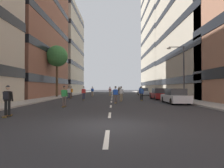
{
  "coord_description": "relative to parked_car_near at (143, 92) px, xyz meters",
  "views": [
    {
      "loc": [
        0.21,
        -8.02,
        1.66
      ],
      "look_at": [
        0.0,
        23.47,
        2.21
      ],
      "focal_mm": 29.5,
      "sensor_mm": 36.0,
      "label": 1
    }
  ],
  "objects": [
    {
      "name": "building_left_mid",
      "position": [
        -25.01,
        -5.88,
        13.96
      ],
      "size": [
        16.44,
        20.04,
        29.14
      ],
      "color": "brown",
      "rests_on": "ground_plane"
    },
    {
      "name": "parked_car_mid",
      "position": [
        0.0,
        -19.82,
        0.0
      ],
      "size": [
        1.82,
        4.4,
        1.52
      ],
      "color": "silver",
      "rests_on": "ground_plane"
    },
    {
      "name": "skater_6",
      "position": [
        -12.59,
        -12.59,
        0.29
      ],
      "size": [
        0.56,
        0.92,
        1.78
      ],
      "color": "brown",
      "rests_on": "ground_plane"
    },
    {
      "name": "parked_car_near",
      "position": [
        0.0,
        0.0,
        0.0
      ],
      "size": [
        1.82,
        4.4,
        1.52
      ],
      "color": "#B2B7BF",
      "rests_on": "ground_plane"
    },
    {
      "name": "ground_plane",
      "position": [
        -6.51,
        -4.9,
        -0.7
      ],
      "size": [
        153.89,
        153.89,
        0.0
      ],
      "primitive_type": "plane",
      "color": "#28282B"
    },
    {
      "name": "skater_0",
      "position": [
        -2.8,
        -15.84,
        0.32
      ],
      "size": [
        0.54,
        0.91,
        1.78
      ],
      "color": "brown",
      "rests_on": "ground_plane"
    },
    {
      "name": "skater_12",
      "position": [
        -6.06,
        -19.5,
        0.29
      ],
      "size": [
        0.55,
        0.92,
        1.78
      ],
      "color": "brown",
      "rests_on": "ground_plane"
    },
    {
      "name": "skater_8",
      "position": [
        -4.97,
        4.51,
        0.32
      ],
      "size": [
        0.54,
        0.91,
        1.78
      ],
      "color": "brown",
      "rests_on": "ground_plane"
    },
    {
      "name": "skater_7",
      "position": [
        -10.14,
        -14.79,
        0.29
      ],
      "size": [
        0.55,
        0.92,
        1.78
      ],
      "color": "brown",
      "rests_on": "ground_plane"
    },
    {
      "name": "building_left_far",
      "position": [
        -25.01,
        16.89,
        12.06
      ],
      "size": [
        16.44,
        20.3,
        25.33
      ],
      "color": "#BCB29E",
      "rests_on": "ground_plane"
    },
    {
      "name": "sidewalk_left",
      "position": [
        -15.54,
        -1.69,
        -0.63
      ],
      "size": [
        2.63,
        70.53,
        0.14
      ],
      "primitive_type": "cube",
      "color": "#9E9991",
      "rests_on": "ground_plane"
    },
    {
      "name": "skater_1",
      "position": [
        -10.53,
        -1.23,
        0.29
      ],
      "size": [
        0.55,
        0.92,
        1.78
      ],
      "color": "brown",
      "rests_on": "ground_plane"
    },
    {
      "name": "skater_4",
      "position": [
        -12.86,
        -10.01,
        0.29
      ],
      "size": [
        0.54,
        0.9,
        1.78
      ],
      "color": "brown",
      "rests_on": "ground_plane"
    },
    {
      "name": "lane_markings",
      "position": [
        -6.51,
        -5.05,
        -0.7
      ],
      "size": [
        0.16,
        57.2,
        0.01
      ],
      "color": "silver",
      "rests_on": "ground_plane"
    },
    {
      "name": "skater_10",
      "position": [
        -6.98,
        -1.62,
        0.32
      ],
      "size": [
        0.57,
        0.92,
        1.78
      ],
      "color": "brown",
      "rests_on": "ground_plane"
    },
    {
      "name": "skater_9",
      "position": [
        -1.11,
        -3.49,
        0.29
      ],
      "size": [
        0.57,
        0.92,
        1.78
      ],
      "color": "brown",
      "rests_on": "ground_plane"
    },
    {
      "name": "skater_11",
      "position": [
        -10.23,
        -4.03,
        0.29
      ],
      "size": [
        0.55,
        0.91,
        1.78
      ],
      "color": "brown",
      "rests_on": "ground_plane"
    },
    {
      "name": "skater_2",
      "position": [
        -12.22,
        -28.33,
        0.32
      ],
      "size": [
        0.55,
        0.91,
        1.78
      ],
      "color": "brown",
      "rests_on": "ground_plane"
    },
    {
      "name": "building_right_far",
      "position": [
        11.99,
        16.89,
        18.01
      ],
      "size": [
        16.44,
        22.77,
        37.24
      ],
      "color": "#B2A893",
      "rests_on": "ground_plane"
    },
    {
      "name": "parked_car_far",
      "position": [
        0.0,
        -13.3,
        0.0
      ],
      "size": [
        1.82,
        4.4,
        1.52
      ],
      "color": "maroon",
      "rests_on": "ground_plane"
    },
    {
      "name": "skater_13",
      "position": [
        -5.35,
        -16.59,
        0.29
      ],
      "size": [
        0.55,
        0.91,
        1.78
      ],
      "color": "brown",
      "rests_on": "ground_plane"
    },
    {
      "name": "streetlamp_right",
      "position": [
        1.88,
        -16.31,
        3.44
      ],
      "size": [
        2.13,
        0.3,
        6.5
      ],
      "color": "#3F3F44",
      "rests_on": "sidewalk_right"
    },
    {
      "name": "skater_5",
      "position": [
        -5.01,
        -1.25,
        0.32
      ],
      "size": [
        0.55,
        0.92,
        1.78
      ],
      "color": "brown",
      "rests_on": "ground_plane"
    },
    {
      "name": "building_right_mid",
      "position": [
        11.99,
        -5.88,
        13.05
      ],
      "size": [
        16.44,
        23.33,
        27.32
      ],
      "color": "#B2A893",
      "rests_on": "ground_plane"
    },
    {
      "name": "sidewalk_right",
      "position": [
        2.51,
        -1.69,
        -0.63
      ],
      "size": [
        2.63,
        70.53,
        0.14
      ],
      "primitive_type": "cube",
      "color": "#9E9991",
      "rests_on": "ground_plane"
    },
    {
      "name": "street_tree_near",
      "position": [
        -15.54,
        -8.54,
        6.01
      ],
      "size": [
        3.46,
        3.46,
        8.36
      ],
      "color": "#4C3823",
      "rests_on": "sidewalk_left"
    },
    {
      "name": "skater_3",
      "position": [
        -10.42,
        -23.14,
        0.29
      ],
      "size": [
        0.53,
        0.9,
        1.78
      ],
      "color": "brown",
      "rests_on": "ground_plane"
    }
  ]
}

